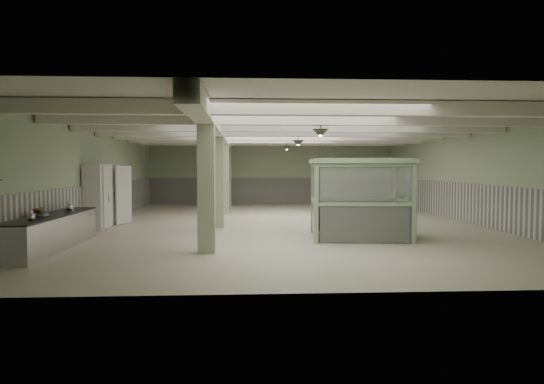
{
  "coord_description": "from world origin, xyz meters",
  "views": [
    {
      "loc": [
        -1.54,
        -18.05,
        2.15
      ],
      "look_at": [
        -0.65,
        -1.93,
        1.3
      ],
      "focal_mm": 32.0,
      "sensor_mm": 36.0,
      "label": 1
    }
  ],
  "objects": [
    {
      "name": "beam_g",
      "position": [
        0.0,
        7.5,
        3.42
      ],
      "size": [
        13.9,
        0.35,
        0.32
      ],
      "primitive_type": "cube",
      "color": "silver",
      "rests_on": "ceiling"
    },
    {
      "name": "walkin_cooler",
      "position": [
        -6.62,
        -0.49,
        1.12
      ],
      "size": [
        0.96,
        2.45,
        2.25
      ],
      "color": "silver",
      "rests_on": "floor"
    },
    {
      "name": "beam_e",
      "position": [
        0.0,
        2.5,
        3.42
      ],
      "size": [
        13.9,
        0.35,
        0.32
      ],
      "primitive_type": "cube",
      "color": "silver",
      "rests_on": "ceiling"
    },
    {
      "name": "wall_right",
      "position": [
        7.0,
        0.0,
        1.8
      ],
      "size": [
        0.02,
        20.0,
        3.6
      ],
      "primitive_type": "cube",
      "color": "#A7BF98",
      "rests_on": "floor"
    },
    {
      "name": "floor",
      "position": [
        0.0,
        0.0,
        0.0
      ],
      "size": [
        20.0,
        20.0,
        0.0
      ],
      "primitive_type": "plane",
      "color": "beige",
      "rests_on": "ground"
    },
    {
      "name": "column_b",
      "position": [
        -2.5,
        -1.0,
        1.8
      ],
      "size": [
        0.42,
        0.42,
        3.6
      ],
      "primitive_type": "cube",
      "color": "#A3B390",
      "rests_on": "floor"
    },
    {
      "name": "filing_cabinet",
      "position": [
        3.49,
        -3.21,
        0.64
      ],
      "size": [
        0.51,
        0.65,
        1.27
      ],
      "primitive_type": "cube",
      "rotation": [
        0.0,
        0.0,
        0.17
      ],
      "color": "#4C5043",
      "rests_on": "floor"
    },
    {
      "name": "pendant_back",
      "position": [
        0.5,
        5.5,
        3.05
      ],
      "size": [
        0.44,
        0.44,
        0.22
      ],
      "primitive_type": "cone",
      "rotation": [
        3.14,
        0.0,
        0.0
      ],
      "color": "#293628",
      "rests_on": "ceiling"
    },
    {
      "name": "pendant_mid",
      "position": [
        0.5,
        0.5,
        3.05
      ],
      "size": [
        0.44,
        0.44,
        0.22
      ],
      "primitive_type": "cone",
      "rotation": [
        3.14,
        0.0,
        0.0
      ],
      "color": "#293628",
      "rests_on": "ceiling"
    },
    {
      "name": "pendant_front",
      "position": [
        0.5,
        -5.0,
        3.05
      ],
      "size": [
        0.44,
        0.44,
        0.22
      ],
      "primitive_type": "cone",
      "rotation": [
        3.14,
        0.0,
        0.0
      ],
      "color": "#293628",
      "rests_on": "ceiling"
    },
    {
      "name": "guard_booth",
      "position": [
        1.89,
        -3.68,
        1.64
      ],
      "size": [
        3.17,
        2.77,
        2.39
      ],
      "rotation": [
        0.0,
        0.0,
        -0.1
      ],
      "color": "#96B591",
      "rests_on": "floor"
    },
    {
      "name": "veg_colander",
      "position": [
        -6.64,
        -5.79,
        1.01
      ],
      "size": [
        0.52,
        0.52,
        0.21
      ],
      "primitive_type": null,
      "rotation": [
        0.0,
        0.0,
        0.13
      ],
      "color": "#424247",
      "rests_on": "prep_counter"
    },
    {
      "name": "prep_counter",
      "position": [
        -6.54,
        -5.29,
        0.46
      ],
      "size": [
        0.82,
        4.7,
        0.91
      ],
      "color": "#BCBCC1",
      "rests_on": "floor"
    },
    {
      "name": "orange_bowl",
      "position": [
        -6.5,
        -4.13,
        0.95
      ],
      "size": [
        0.31,
        0.31,
        0.09
      ],
      "primitive_type": "cylinder",
      "rotation": [
        0.0,
        0.0,
        -0.26
      ],
      "color": "#B2B2B7",
      "rests_on": "prep_counter"
    },
    {
      "name": "wall_front",
      "position": [
        0.0,
        -10.0,
        1.8
      ],
      "size": [
        14.0,
        0.02,
        3.6
      ],
      "primitive_type": "cube",
      "color": "#A7BF98",
      "rests_on": "floor"
    },
    {
      "name": "ceiling",
      "position": [
        0.0,
        0.0,
        3.6
      ],
      "size": [
        14.0,
        20.0,
        0.02
      ],
      "primitive_type": "cube",
      "color": "silver",
      "rests_on": "wall_back"
    },
    {
      "name": "wall_back",
      "position": [
        0.0,
        10.0,
        1.8
      ],
      "size": [
        14.0,
        0.02,
        3.6
      ],
      "primitive_type": "cube",
      "color": "#A7BF98",
      "rests_on": "floor"
    },
    {
      "name": "wainscot_left",
      "position": [
        -6.97,
        0.0,
        0.75
      ],
      "size": [
        0.05,
        19.9,
        1.5
      ],
      "primitive_type": "cube",
      "color": "silver",
      "rests_on": "floor"
    },
    {
      "name": "beam_a",
      "position": [
        0.0,
        -7.5,
        3.42
      ],
      "size": [
        13.9,
        0.35,
        0.32
      ],
      "primitive_type": "cube",
      "color": "silver",
      "rests_on": "ceiling"
    },
    {
      "name": "wainscot_right",
      "position": [
        6.97,
        0.0,
        0.75
      ],
      "size": [
        0.05,
        19.9,
        1.5
      ],
      "primitive_type": "cube",
      "color": "silver",
      "rests_on": "floor"
    },
    {
      "name": "girder",
      "position": [
        -2.5,
        0.0,
        3.38
      ],
      "size": [
        0.45,
        19.9,
        0.4
      ],
      "primitive_type": "cube",
      "color": "silver",
      "rests_on": "ceiling"
    },
    {
      "name": "wainscot_back",
      "position": [
        0.0,
        9.97,
        0.75
      ],
      "size": [
        13.9,
        0.05,
        1.5
      ],
      "primitive_type": "cube",
      "color": "silver",
      "rests_on": "floor"
    },
    {
      "name": "pitcher_far",
      "position": [
        -6.37,
        -6.9,
        1.03
      ],
      "size": [
        0.24,
        0.25,
        0.25
      ],
      "primitive_type": null,
      "rotation": [
        0.0,
        0.0,
        0.4
      ],
      "color": "#BCBCC1",
      "rests_on": "prep_counter"
    },
    {
      "name": "beam_d",
      "position": [
        0.0,
        0.0,
        3.42
      ],
      "size": [
        13.9,
        0.35,
        0.32
      ],
      "primitive_type": "cube",
      "color": "silver",
      "rests_on": "ceiling"
    },
    {
      "name": "beam_b",
      "position": [
        0.0,
        -5.0,
        3.42
      ],
      "size": [
        13.9,
        0.35,
        0.32
      ],
      "primitive_type": "cube",
      "color": "silver",
      "rests_on": "ceiling"
    },
    {
      "name": "beam_c",
      "position": [
        0.0,
        -2.5,
        3.42
      ],
      "size": [
        13.9,
        0.35,
        0.32
      ],
      "primitive_type": "cube",
      "color": "silver",
      "rests_on": "ceiling"
    },
    {
      "name": "wall_left",
      "position": [
        -7.0,
        0.0,
        1.8
      ],
      "size": [
        0.02,
        20.0,
        3.6
      ],
      "primitive_type": "cube",
      "color": "#A7BF98",
      "rests_on": "floor"
    },
    {
      "name": "beam_f",
      "position": [
        0.0,
        5.0,
        3.42
      ],
      "size": [
        13.9,
        0.35,
        0.32
      ],
      "primitive_type": "cube",
      "color": "silver",
      "rests_on": "ceiling"
    },
    {
      "name": "column_c",
      "position": [
        -2.5,
        4.0,
        1.8
      ],
      "size": [
        0.42,
        0.42,
        3.6
      ],
      "primitive_type": "cube",
      "color": "#A3B390",
      "rests_on": "floor"
    },
    {
      "name": "column_d",
      "position": [
        -2.5,
        8.0,
        1.8
      ],
      "size": [
        0.42,
        0.42,
        3.6
      ],
      "primitive_type": "cube",
      "color": "#A3B390",
      "rests_on": "floor"
    },
    {
      "name": "column_a",
      "position": [
        -2.5,
        -6.0,
        1.8
      ],
      "size": [
        0.42,
        0.42,
        3.6
      ],
      "primitive_type": "cube",
      "color": "#A3B390",
      "rests_on": "floor"
    },
    {
      "name": "pitcher_near",
      "position": [
        -6.38,
        -4.46,
        1.04
      ],
      "size": [
        0.24,
        0.26,
        0.28
      ],
      "primitive_type": null,
      "rotation": [
        0.0,
        0.0,
        0.24
      ],
      "color": "#BCBCC1",
      "rests_on": "prep_counter"
    }
  ]
}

